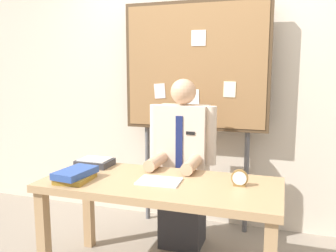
{
  "coord_description": "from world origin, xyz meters",
  "views": [
    {
      "loc": [
        0.77,
        -2.15,
        1.45
      ],
      "look_at": [
        0.0,
        0.17,
        1.07
      ],
      "focal_mm": 37.86,
      "sensor_mm": 36.0,
      "label": 1
    }
  ],
  "objects_px": {
    "open_notebook": "(159,181)",
    "paper_tray": "(95,162)",
    "desk": "(160,195)",
    "book_stack": "(75,175)",
    "person": "(183,170)",
    "bulletin_board": "(195,70)",
    "desk_clock": "(240,179)"
  },
  "relations": [
    {
      "from": "desk_clock",
      "to": "desk",
      "type": "bearing_deg",
      "value": -173.01
    },
    {
      "from": "bulletin_board",
      "to": "paper_tray",
      "type": "bearing_deg",
      "value": -130.36
    },
    {
      "from": "bulletin_board",
      "to": "book_stack",
      "type": "height_order",
      "value": "bulletin_board"
    },
    {
      "from": "person",
      "to": "desk_clock",
      "type": "distance_m",
      "value": 0.72
    },
    {
      "from": "person",
      "to": "bulletin_board",
      "type": "relative_size",
      "value": 0.68
    },
    {
      "from": "desk",
      "to": "paper_tray",
      "type": "xyz_separation_m",
      "value": [
        -0.61,
        0.21,
        0.12
      ]
    },
    {
      "from": "open_notebook",
      "to": "paper_tray",
      "type": "xyz_separation_m",
      "value": [
        -0.61,
        0.23,
        0.02
      ]
    },
    {
      "from": "open_notebook",
      "to": "desk_clock",
      "type": "bearing_deg",
      "value": 9.18
    },
    {
      "from": "desk",
      "to": "person",
      "type": "height_order",
      "value": "person"
    },
    {
      "from": "bulletin_board",
      "to": "paper_tray",
      "type": "height_order",
      "value": "bulletin_board"
    },
    {
      "from": "person",
      "to": "open_notebook",
      "type": "xyz_separation_m",
      "value": [
        0.0,
        -0.57,
        0.08
      ]
    },
    {
      "from": "person",
      "to": "paper_tray",
      "type": "xyz_separation_m",
      "value": [
        -0.61,
        -0.34,
        0.1
      ]
    },
    {
      "from": "book_stack",
      "to": "open_notebook",
      "type": "xyz_separation_m",
      "value": [
        0.55,
        0.15,
        -0.03
      ]
    },
    {
      "from": "desk",
      "to": "book_stack",
      "type": "xyz_separation_m",
      "value": [
        -0.55,
        -0.17,
        0.13
      ]
    },
    {
      "from": "bulletin_board",
      "to": "open_notebook",
      "type": "height_order",
      "value": "bulletin_board"
    },
    {
      "from": "person",
      "to": "desk",
      "type": "bearing_deg",
      "value": -90.0
    },
    {
      "from": "desk",
      "to": "desk_clock",
      "type": "relative_size",
      "value": 14.62
    },
    {
      "from": "open_notebook",
      "to": "desk_clock",
      "type": "relative_size",
      "value": 2.6
    },
    {
      "from": "desk_clock",
      "to": "open_notebook",
      "type": "bearing_deg",
      "value": -170.82
    },
    {
      "from": "open_notebook",
      "to": "paper_tray",
      "type": "height_order",
      "value": "paper_tray"
    },
    {
      "from": "person",
      "to": "bulletin_board",
      "type": "xyz_separation_m",
      "value": [
        0.0,
        0.38,
        0.82
      ]
    },
    {
      "from": "book_stack",
      "to": "desk_clock",
      "type": "xyz_separation_m",
      "value": [
        1.06,
        0.23,
        0.01
      ]
    },
    {
      "from": "book_stack",
      "to": "desk_clock",
      "type": "bearing_deg",
      "value": 12.22
    },
    {
      "from": "desk",
      "to": "bulletin_board",
      "type": "distance_m",
      "value": 1.25
    },
    {
      "from": "person",
      "to": "paper_tray",
      "type": "distance_m",
      "value": 0.71
    },
    {
      "from": "bulletin_board",
      "to": "person",
      "type": "bearing_deg",
      "value": -90.0
    },
    {
      "from": "desk",
      "to": "paper_tray",
      "type": "relative_size",
      "value": 6.1
    },
    {
      "from": "person",
      "to": "open_notebook",
      "type": "height_order",
      "value": "person"
    },
    {
      "from": "open_notebook",
      "to": "bulletin_board",
      "type": "bearing_deg",
      "value": 90.07
    },
    {
      "from": "open_notebook",
      "to": "paper_tray",
      "type": "bearing_deg",
      "value": 159.53
    },
    {
      "from": "desk_clock",
      "to": "paper_tray",
      "type": "distance_m",
      "value": 1.14
    },
    {
      "from": "bulletin_board",
      "to": "book_stack",
      "type": "bearing_deg",
      "value": -116.46
    }
  ]
}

